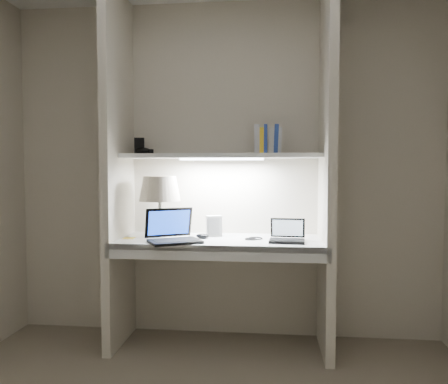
# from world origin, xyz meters

# --- Properties ---
(back_wall) EXTENTS (3.20, 0.01, 2.50)m
(back_wall) POSITION_xyz_m (0.00, 1.50, 1.25)
(back_wall) COLOR beige
(back_wall) RESTS_ON floor
(alcove_panel_left) EXTENTS (0.06, 0.55, 2.50)m
(alcove_panel_left) POSITION_xyz_m (-0.73, 1.23, 1.25)
(alcove_panel_left) COLOR beige
(alcove_panel_left) RESTS_ON floor
(alcove_panel_right) EXTENTS (0.06, 0.55, 2.50)m
(alcove_panel_right) POSITION_xyz_m (0.73, 1.23, 1.25)
(alcove_panel_right) COLOR beige
(alcove_panel_right) RESTS_ON floor
(desk) EXTENTS (1.40, 0.55, 0.04)m
(desk) POSITION_xyz_m (0.00, 1.23, 0.75)
(desk) COLOR white
(desk) RESTS_ON alcove_panel_left
(desk_apron) EXTENTS (1.46, 0.03, 0.10)m
(desk_apron) POSITION_xyz_m (0.00, 0.96, 0.72)
(desk_apron) COLOR silver
(desk_apron) RESTS_ON desk
(shelf) EXTENTS (1.40, 0.36, 0.03)m
(shelf) POSITION_xyz_m (0.00, 1.32, 1.35)
(shelf) COLOR silver
(shelf) RESTS_ON back_wall
(strip_light) EXTENTS (0.60, 0.04, 0.02)m
(strip_light) POSITION_xyz_m (0.00, 1.32, 1.33)
(strip_light) COLOR white
(strip_light) RESTS_ON shelf
(table_lamp) EXTENTS (0.30, 0.30, 0.44)m
(table_lamp) POSITION_xyz_m (-0.44, 1.27, 1.06)
(table_lamp) COLOR white
(table_lamp) RESTS_ON desk
(laptop_main) EXTENTS (0.42, 0.41, 0.22)m
(laptop_main) POSITION_xyz_m (-0.30, 1.07, 0.82)
(laptop_main) COLOR black
(laptop_main) RESTS_ON desk
(laptop_netbook) EXTENTS (0.25, 0.22, 0.15)m
(laptop_netbook) POSITION_xyz_m (0.46, 1.16, 0.81)
(laptop_netbook) COLOR black
(laptop_netbook) RESTS_ON desk
(speaker) EXTENTS (0.13, 0.10, 0.15)m
(speaker) POSITION_xyz_m (-0.06, 1.33, 0.85)
(speaker) COLOR silver
(speaker) RESTS_ON desk
(mouse) EXTENTS (0.11, 0.08, 0.04)m
(mouse) POSITION_xyz_m (-0.12, 1.22, 0.79)
(mouse) COLOR black
(mouse) RESTS_ON desk
(cable_coil) EXTENTS (0.12, 0.12, 0.01)m
(cable_coil) POSITION_xyz_m (0.25, 1.23, 0.78)
(cable_coil) COLOR black
(cable_coil) RESTS_ON desk
(sticky_note) EXTENTS (0.08, 0.08, 0.00)m
(sticky_note) POSITION_xyz_m (-0.64, 1.18, 0.77)
(sticky_note) COLOR gold
(sticky_note) RESTS_ON desk
(book_row) EXTENTS (0.19, 0.14, 0.20)m
(book_row) POSITION_xyz_m (0.33, 1.34, 1.46)
(book_row) COLOR #BABABA
(book_row) RESTS_ON shelf
(shelf_box) EXTENTS (0.08, 0.07, 0.12)m
(shelf_box) POSITION_xyz_m (-0.62, 1.38, 1.43)
(shelf_box) COLOR black
(shelf_box) RESTS_ON shelf
(shelf_gadget) EXTENTS (0.13, 0.11, 0.05)m
(shelf_gadget) POSITION_xyz_m (-0.60, 1.37, 1.39)
(shelf_gadget) COLOR black
(shelf_gadget) RESTS_ON shelf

